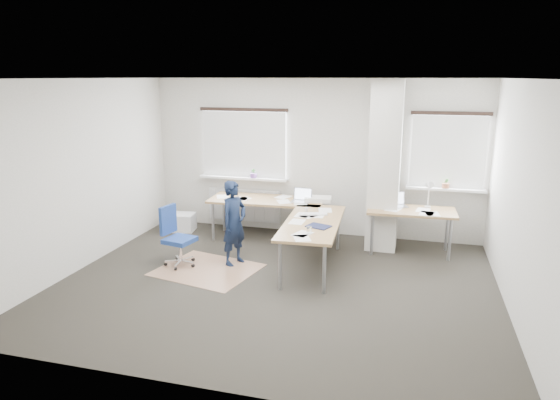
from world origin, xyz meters
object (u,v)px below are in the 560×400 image
(task_chair, at_px, (178,249))
(desk_side, at_px, (411,212))
(person, at_px, (234,223))
(desk_main, at_px, (291,211))

(task_chair, bearing_deg, desk_side, 35.50)
(task_chair, bearing_deg, person, 30.50)
(desk_side, xyz_separation_m, person, (-2.60, -1.24, -0.03))
(desk_side, xyz_separation_m, task_chair, (-3.42, -1.52, -0.43))
(person, bearing_deg, desk_main, -20.96)
(desk_side, height_order, person, person)
(task_chair, relative_size, person, 0.71)
(task_chair, distance_m, person, 0.95)
(task_chair, bearing_deg, desk_main, 45.63)
(desk_main, bearing_deg, task_chair, -148.87)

